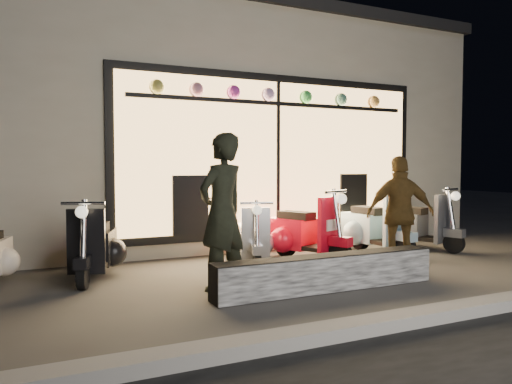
% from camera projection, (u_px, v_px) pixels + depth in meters
% --- Properties ---
extents(ground, '(40.00, 40.00, 0.00)m').
position_uv_depth(ground, '(293.00, 279.00, 6.14)').
color(ground, '#383533').
rests_on(ground, ground).
extents(kerb, '(40.00, 0.25, 0.12)m').
position_uv_depth(kerb, '(407.00, 319.00, 4.33)').
color(kerb, slate).
rests_on(kerb, ground).
extents(shop_building, '(10.20, 6.23, 4.20)m').
position_uv_depth(shop_building, '(177.00, 132.00, 10.53)').
color(shop_building, beige).
rests_on(shop_building, ground).
extents(graffiti_barrier, '(2.72, 0.28, 0.40)m').
position_uv_depth(graffiti_barrier, '(327.00, 273.00, 5.57)').
color(graffiti_barrier, black).
rests_on(graffiti_barrier, ground).
extents(scooter_silver, '(0.66, 1.22, 0.88)m').
position_uv_depth(scooter_silver, '(252.00, 238.00, 7.21)').
color(scooter_silver, black).
rests_on(scooter_silver, ground).
extents(scooter_red, '(0.81, 1.38, 1.00)m').
position_uv_depth(scooter_red, '(299.00, 232.00, 7.48)').
color(scooter_red, black).
rests_on(scooter_red, ground).
extents(scooter_black, '(0.70, 1.32, 0.95)m').
position_uv_depth(scooter_black, '(95.00, 246.00, 6.26)').
color(scooter_black, black).
rests_on(scooter_black, ground).
extents(scooter_blue, '(0.52, 1.45, 1.03)m').
position_uv_depth(scooter_blue, '(371.00, 226.00, 8.08)').
color(scooter_blue, black).
rests_on(scooter_blue, ground).
extents(scooter_grey, '(0.74, 1.38, 0.99)m').
position_uv_depth(scooter_grey, '(412.00, 225.00, 8.43)').
color(scooter_grey, black).
rests_on(scooter_grey, ground).
extents(man, '(0.76, 0.65, 1.76)m').
position_uv_depth(man, '(222.00, 212.00, 5.57)').
color(man, black).
rests_on(man, ground).
extents(woman, '(0.97, 0.70, 1.52)m').
position_uv_depth(woman, '(400.00, 213.00, 6.62)').
color(woman, brown).
rests_on(woman, ground).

